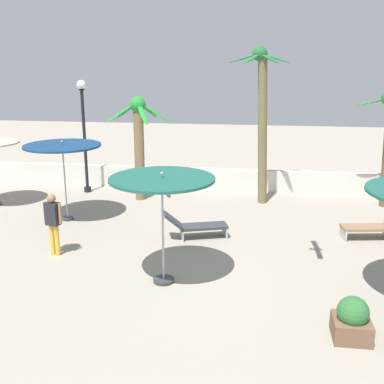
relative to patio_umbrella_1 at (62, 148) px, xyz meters
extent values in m
plane|color=#9E9384|center=(4.28, -3.96, -2.38)|extent=(56.00, 56.00, 0.00)
cube|color=silver|center=(4.28, 4.43, -1.95)|extent=(25.20, 0.30, 0.85)
cylinder|color=#333338|center=(0.00, 0.00, -2.34)|extent=(0.37, 0.37, 0.08)
cylinder|color=#A5A5AD|center=(0.00, 0.00, -1.13)|extent=(0.05, 0.05, 2.49)
cylinder|color=navy|center=(0.00, 0.00, 0.09)|extent=(2.43, 2.43, 0.06)
sphere|color=#99999E|center=(0.00, 0.00, 0.21)|extent=(0.08, 0.08, 0.08)
cylinder|color=#333338|center=(4.01, -4.00, -2.34)|extent=(0.50, 0.50, 0.08)
cylinder|color=#A5A5AD|center=(4.01, -4.00, -1.11)|extent=(0.05, 0.05, 2.55)
cylinder|color=#1E594C|center=(4.01, -4.00, 0.15)|extent=(2.39, 2.39, 0.06)
sphere|color=#99999E|center=(4.01, -4.00, 0.27)|extent=(0.08, 0.08, 0.08)
cylinder|color=olive|center=(1.80, 2.68, -0.62)|extent=(0.37, 0.37, 3.52)
sphere|color=#228E35|center=(1.80, 2.68, 1.14)|extent=(0.59, 0.59, 0.59)
ellipsoid|color=#228E35|center=(2.44, 2.63, 0.88)|extent=(1.16, 0.28, 0.70)
ellipsoid|color=#228E35|center=(2.04, 3.28, 0.88)|extent=(0.61, 1.14, 0.70)
ellipsoid|color=#228E35|center=(1.27, 3.04, 0.88)|extent=(1.06, 0.82, 0.70)
ellipsoid|color=#228E35|center=(1.25, 2.33, 0.88)|extent=(1.07, 0.79, 0.70)
ellipsoid|color=#228E35|center=(2.11, 2.11, 0.88)|extent=(0.73, 1.10, 0.70)
cylinder|color=brown|center=(6.26, 2.86, 0.26)|extent=(0.51, 0.32, 5.28)
sphere|color=#246533|center=(6.06, 2.86, 2.89)|extent=(0.51, 0.51, 0.51)
ellipsoid|color=#246533|center=(6.59, 2.76, 2.74)|extent=(1.07, 0.39, 0.37)
ellipsoid|color=#246533|center=(6.38, 3.29, 2.74)|extent=(0.78, 0.96, 0.37)
ellipsoid|color=#246533|center=(5.82, 3.34, 2.74)|extent=(0.66, 1.02, 0.37)
ellipsoid|color=#246533|center=(5.53, 2.89, 2.74)|extent=(1.06, 0.26, 0.37)
ellipsoid|color=#246533|center=(5.80, 2.39, 2.74)|extent=(0.69, 1.01, 0.37)
ellipsoid|color=#246533|center=(6.40, 2.44, 2.74)|extent=(0.82, 0.94, 0.37)
ellipsoid|color=#326B38|center=(10.26, 3.51, 1.32)|extent=(0.64, 1.05, 0.34)
ellipsoid|color=#326B38|center=(9.95, 3.04, 1.32)|extent=(1.07, 0.24, 0.34)
cylinder|color=black|center=(-0.53, 3.37, -2.28)|extent=(0.28, 0.28, 0.20)
cylinder|color=black|center=(-0.53, 3.37, -0.38)|extent=(0.12, 0.12, 3.99)
cylinder|color=black|center=(-0.53, 3.37, 1.61)|extent=(0.22, 0.22, 0.06)
sphere|color=white|center=(-0.53, 3.37, 1.78)|extent=(0.35, 0.35, 0.35)
cube|color=#B7B7BC|center=(5.23, -0.78, -2.20)|extent=(0.21, 0.54, 0.35)
cube|color=#B7B7BC|center=(3.99, -1.18, -2.20)|extent=(0.21, 0.54, 0.35)
cube|color=#33383D|center=(4.61, -0.98, -2.03)|extent=(1.50, 0.95, 0.08)
cube|color=#33383D|center=(3.74, -1.26, -1.78)|extent=(0.69, 0.69, 0.48)
cube|color=#B7B7BC|center=(8.70, -0.53, -2.20)|extent=(0.13, 0.55, 0.35)
cube|color=#8C6B4C|center=(9.34, -0.43, -2.03)|extent=(1.47, 0.77, 0.08)
cylinder|color=gold|center=(0.73, -2.79, -1.95)|extent=(0.12, 0.12, 0.86)
cylinder|color=gold|center=(0.88, -2.83, -1.95)|extent=(0.12, 0.12, 0.86)
cube|color=#26262D|center=(0.80, -2.81, -1.21)|extent=(0.41, 0.32, 0.61)
sphere|color=#936B4C|center=(0.80, -2.81, -0.79)|extent=(0.23, 0.23, 0.23)
cylinder|color=#936B4C|center=(0.57, -2.75, -1.18)|extent=(0.08, 0.08, 0.55)
cylinder|color=#936B4C|center=(1.04, -2.87, -1.18)|extent=(0.08, 0.08, 0.55)
cube|color=brown|center=(7.99, -5.83, -2.18)|extent=(0.70, 0.70, 0.40)
sphere|color=#2D6B33|center=(7.99, -5.83, -1.83)|extent=(0.60, 0.60, 0.60)
camera|label=1|loc=(6.10, -14.14, 2.75)|focal=44.60mm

